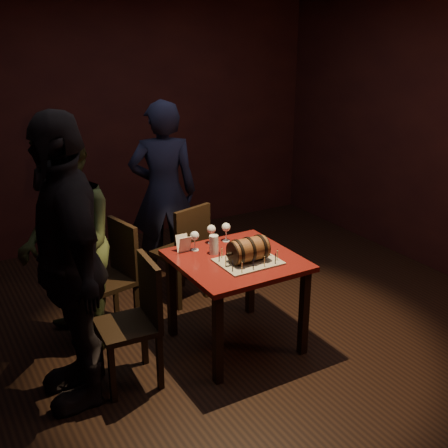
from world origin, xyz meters
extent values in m
plane|color=black|center=(0.00, 0.00, 0.00)|extent=(5.00, 5.00, 0.00)
cube|color=black|center=(0.00, 2.50, 1.40)|extent=(5.00, 0.04, 2.80)
cube|color=#500E0D|center=(-0.04, -0.18, 0.73)|extent=(0.90, 0.90, 0.04)
cube|color=black|center=(-0.42, -0.56, 0.35)|extent=(0.06, 0.06, 0.71)
cube|color=black|center=(0.34, -0.56, 0.35)|extent=(0.06, 0.06, 0.71)
cube|color=black|center=(-0.42, 0.20, 0.35)|extent=(0.06, 0.06, 0.71)
cube|color=black|center=(0.34, 0.20, 0.35)|extent=(0.06, 0.06, 0.71)
cube|color=gray|center=(-0.01, -0.29, 0.76)|extent=(0.45, 0.35, 0.01)
cylinder|color=brown|center=(-0.01, -0.29, 0.85)|extent=(0.27, 0.18, 0.18)
cylinder|color=black|center=(-0.11, -0.29, 0.85)|extent=(0.02, 0.20, 0.20)
cylinder|color=black|center=(-0.01, -0.29, 0.85)|extent=(0.02, 0.20, 0.20)
cylinder|color=black|center=(0.09, -0.29, 0.85)|extent=(0.02, 0.20, 0.20)
cylinder|color=black|center=(-0.14, -0.29, 0.85)|extent=(0.01, 0.17, 0.17)
cylinder|color=black|center=(0.13, -0.29, 0.85)|extent=(0.01, 0.17, 0.17)
cylinder|color=black|center=(-0.17, -0.29, 0.85)|extent=(0.04, 0.02, 0.02)
sphere|color=black|center=(-0.19, -0.29, 0.85)|extent=(0.03, 0.03, 0.03)
cylinder|color=#EEE18E|center=(-0.15, -0.44, 0.80)|extent=(0.01, 0.01, 0.08)
cylinder|color=black|center=(-0.15, -0.44, 0.85)|extent=(0.00, 0.00, 0.01)
cylinder|color=black|center=(-0.05, -0.44, 0.80)|extent=(0.01, 0.01, 0.08)
cylinder|color=black|center=(-0.05, -0.44, 0.85)|extent=(0.00, 0.00, 0.01)
cylinder|color=#EEE18E|center=(0.04, -0.44, 0.80)|extent=(0.01, 0.01, 0.08)
cylinder|color=black|center=(0.04, -0.44, 0.85)|extent=(0.00, 0.00, 0.01)
cylinder|color=black|center=(0.14, -0.44, 0.80)|extent=(0.01, 0.01, 0.08)
cylinder|color=black|center=(0.14, -0.44, 0.85)|extent=(0.00, 0.00, 0.01)
cylinder|color=#EEE18E|center=(0.19, -0.39, 0.80)|extent=(0.01, 0.01, 0.08)
cylinder|color=black|center=(0.19, -0.39, 0.85)|extent=(0.00, 0.00, 0.01)
cylinder|color=black|center=(0.19, -0.29, 0.80)|extent=(0.01, 0.01, 0.08)
cylinder|color=black|center=(0.19, -0.29, 0.85)|extent=(0.00, 0.00, 0.01)
cylinder|color=#EEE18E|center=(0.19, -0.20, 0.80)|extent=(0.01, 0.01, 0.08)
cylinder|color=black|center=(0.19, -0.20, 0.85)|extent=(0.00, 0.00, 0.01)
cylinder|color=black|center=(0.14, -0.15, 0.80)|extent=(0.01, 0.01, 0.08)
cylinder|color=black|center=(0.14, -0.15, 0.85)|extent=(0.00, 0.00, 0.01)
cylinder|color=#EEE18E|center=(0.04, -0.15, 0.80)|extent=(0.01, 0.01, 0.08)
cylinder|color=black|center=(0.04, -0.15, 0.85)|extent=(0.00, 0.00, 0.01)
cylinder|color=black|center=(-0.05, -0.15, 0.80)|extent=(0.01, 0.01, 0.08)
cylinder|color=black|center=(-0.05, -0.15, 0.85)|extent=(0.00, 0.00, 0.01)
cylinder|color=#EEE18E|center=(-0.15, -0.15, 0.80)|extent=(0.01, 0.01, 0.08)
cylinder|color=black|center=(-0.15, -0.15, 0.85)|extent=(0.00, 0.00, 0.01)
cylinder|color=black|center=(-0.20, -0.19, 0.80)|extent=(0.01, 0.01, 0.08)
cylinder|color=black|center=(-0.20, -0.19, 0.85)|extent=(0.00, 0.00, 0.01)
cylinder|color=#EEE18E|center=(-0.20, -0.29, 0.80)|extent=(0.01, 0.01, 0.08)
cylinder|color=black|center=(-0.20, -0.29, 0.85)|extent=(0.00, 0.00, 0.01)
cylinder|color=black|center=(-0.20, -0.39, 0.80)|extent=(0.01, 0.01, 0.08)
cylinder|color=black|center=(-0.20, -0.39, 0.85)|extent=(0.00, 0.00, 0.01)
cylinder|color=silver|center=(-0.25, 0.11, 0.75)|extent=(0.06, 0.06, 0.01)
cylinder|color=silver|center=(-0.25, 0.11, 0.80)|extent=(0.01, 0.01, 0.09)
sphere|color=silver|center=(-0.25, 0.11, 0.88)|extent=(0.07, 0.07, 0.07)
sphere|color=#591114|center=(-0.25, 0.11, 0.87)|extent=(0.05, 0.05, 0.05)
cylinder|color=silver|center=(-0.06, 0.17, 0.75)|extent=(0.06, 0.06, 0.01)
cylinder|color=silver|center=(-0.06, 0.17, 0.80)|extent=(0.01, 0.01, 0.09)
sphere|color=silver|center=(-0.06, 0.17, 0.88)|extent=(0.07, 0.07, 0.07)
cylinder|color=silver|center=(0.06, 0.15, 0.75)|extent=(0.06, 0.06, 0.01)
cylinder|color=silver|center=(0.06, 0.15, 0.80)|extent=(0.01, 0.01, 0.09)
sphere|color=silver|center=(0.06, 0.15, 0.88)|extent=(0.07, 0.07, 0.07)
sphere|color=#BF594C|center=(0.06, 0.15, 0.87)|extent=(0.05, 0.05, 0.05)
cylinder|color=silver|center=(-0.15, -0.02, 0.82)|extent=(0.07, 0.07, 0.15)
cylinder|color=#9E5414|center=(-0.15, -0.02, 0.81)|extent=(0.06, 0.06, 0.11)
cylinder|color=white|center=(-0.15, -0.02, 0.87)|extent=(0.06, 0.06, 0.02)
cube|color=black|center=(-0.07, 0.76, 0.45)|extent=(0.49, 0.49, 0.04)
cube|color=black|center=(0.05, 0.97, 0.21)|extent=(0.04, 0.04, 0.43)
cube|color=black|center=(-0.28, 0.88, 0.21)|extent=(0.04, 0.04, 0.43)
cube|color=black|center=(0.14, 0.64, 0.21)|extent=(0.04, 0.04, 0.43)
cube|color=black|center=(-0.19, 0.55, 0.21)|extent=(0.04, 0.04, 0.43)
cube|color=black|center=(-0.02, 0.59, 0.70)|extent=(0.40, 0.15, 0.46)
cube|color=black|center=(-0.85, 0.53, 0.45)|extent=(0.47, 0.47, 0.04)
cube|color=black|center=(-1.05, 0.66, 0.21)|extent=(0.04, 0.04, 0.43)
cube|color=black|center=(-0.99, 0.33, 0.21)|extent=(0.04, 0.04, 0.43)
cube|color=black|center=(-0.72, 0.73, 0.21)|extent=(0.04, 0.04, 0.43)
cube|color=black|center=(-0.65, 0.39, 0.21)|extent=(0.04, 0.04, 0.43)
cube|color=black|center=(-0.68, 0.56, 0.70)|extent=(0.12, 0.40, 0.46)
cube|color=black|center=(-0.96, -0.23, 0.45)|extent=(0.43, 0.43, 0.04)
cube|color=black|center=(-1.12, -0.05, 0.21)|extent=(0.04, 0.04, 0.43)
cube|color=black|center=(-1.15, -0.39, 0.21)|extent=(0.04, 0.04, 0.43)
cube|color=black|center=(-0.78, -0.07, 0.21)|extent=(0.04, 0.04, 0.43)
cube|color=black|center=(-0.81, -0.41, 0.21)|extent=(0.04, 0.04, 0.43)
cube|color=black|center=(-0.78, -0.24, 0.70)|extent=(0.07, 0.40, 0.46)
imported|color=#191A33|center=(0.00, 1.23, 0.89)|extent=(0.76, 0.62, 1.78)
imported|color=#374120|center=(-1.17, 0.39, 0.89)|extent=(0.69, 0.88, 1.77)
imported|color=black|center=(-1.31, -0.18, 0.99)|extent=(0.56, 1.19, 1.98)
camera|label=1|loc=(-2.10, -3.53, 2.48)|focal=45.00mm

